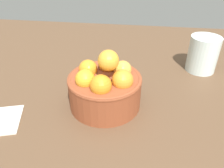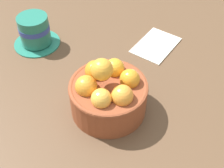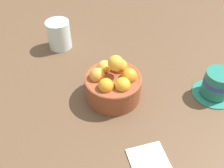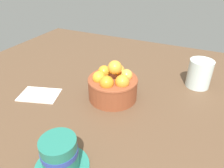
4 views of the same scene
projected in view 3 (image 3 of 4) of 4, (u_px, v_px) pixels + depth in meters
The scene contains 4 objects.
ground_plane at pixel (113, 101), 68.87cm from camera, with size 125.07×107.44×4.39cm, color brown.
terracotta_bowl at pixel (113, 83), 64.22cm from camera, with size 14.86×14.86×12.68cm.
coffee_cup at pixel (217, 85), 65.26cm from camera, with size 11.24×11.24×7.61cm.
water_glass at pixel (59, 35), 80.87cm from camera, with size 7.59×7.59×9.25cm, color silver.
Camera 3 is at (-46.36, -0.92, 48.94)cm, focal length 39.57 mm.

